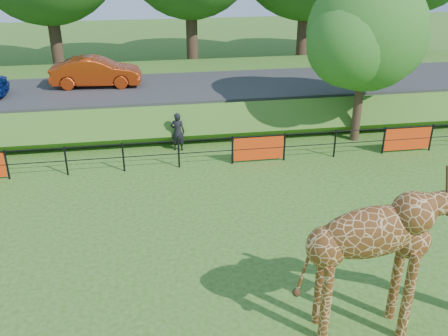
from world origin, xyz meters
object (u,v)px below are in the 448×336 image
(car_red, at_px, (96,72))
(visitor, at_px, (178,132))
(giraffe, at_px, (414,262))
(tree_east, at_px, (368,36))

(car_red, bearing_deg, visitor, -142.17)
(giraffe, height_order, tree_east, tree_east)
(giraffe, xyz_separation_m, car_red, (-7.36, 15.71, 0.37))
(car_red, height_order, tree_east, tree_east)
(tree_east, bearing_deg, car_red, 155.35)
(car_red, distance_m, tree_east, 12.11)
(visitor, distance_m, tree_east, 8.27)
(tree_east, bearing_deg, giraffe, -107.89)
(visitor, bearing_deg, car_red, -43.77)
(car_red, xyz_separation_m, tree_east, (10.83, -4.97, 2.19))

